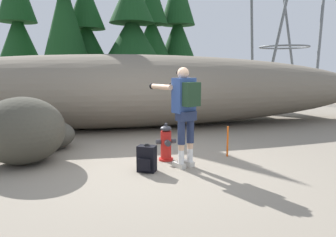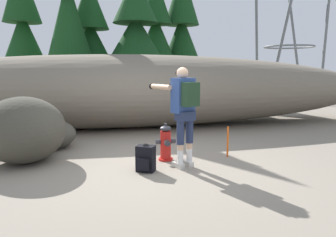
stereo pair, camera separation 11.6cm
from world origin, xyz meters
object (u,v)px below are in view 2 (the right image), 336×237
utility_worker (183,105)px  survey_stake (228,142)px  fire_hydrant (166,143)px  boulder_mid (23,130)px  spare_backpack (146,159)px  boulder_large (52,135)px

utility_worker → survey_stake: bearing=-89.4°
fire_hydrant → boulder_mid: bearing=170.4°
boulder_mid → spare_backpack: bearing=-25.9°
spare_backpack → fire_hydrant: bearing=169.9°
fire_hydrant → utility_worker: utility_worker is taller
fire_hydrant → spare_backpack: (-0.47, -0.58, -0.11)m
spare_backpack → boulder_large: bearing=-110.4°
spare_backpack → survey_stake: 1.80m
boulder_mid → boulder_large: bearing=70.5°
boulder_large → boulder_mid: bearing=-109.5°
boulder_large → boulder_mid: size_ratio=0.67×
fire_hydrant → boulder_large: fire_hydrant is taller
spare_backpack → boulder_large: size_ratio=0.47×
fire_hydrant → utility_worker: size_ratio=0.41×
boulder_large → survey_stake: boulder_large is taller
utility_worker → boulder_mid: 2.95m
boulder_large → survey_stake: size_ratio=1.68×
utility_worker → spare_backpack: utility_worker is taller
fire_hydrant → survey_stake: bearing=-1.1°
boulder_large → fire_hydrant: bearing=-33.1°
utility_worker → spare_backpack: (-0.67, -0.11, -0.89)m
boulder_large → survey_stake: bearing=-23.0°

